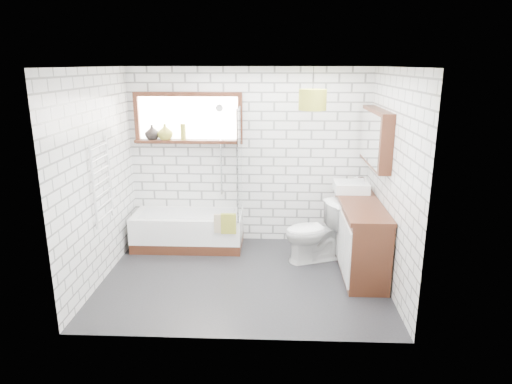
{
  "coord_description": "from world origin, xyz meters",
  "views": [
    {
      "loc": [
        0.38,
        -5.1,
        2.54
      ],
      "look_at": [
        0.14,
        0.25,
        1.02
      ],
      "focal_mm": 32.0,
      "sensor_mm": 36.0,
      "label": 1
    }
  ],
  "objects_px": {
    "bathtub": "(188,230)",
    "pendant": "(313,100)",
    "vanity": "(360,236)",
    "toilet": "(314,232)",
    "basin": "(351,187)"
  },
  "relations": [
    {
      "from": "vanity",
      "to": "toilet",
      "type": "distance_m",
      "value": 0.6
    },
    {
      "from": "vanity",
      "to": "basin",
      "type": "bearing_deg",
      "value": 96.84
    },
    {
      "from": "pendant",
      "to": "toilet",
      "type": "bearing_deg",
      "value": -68.31
    },
    {
      "from": "bathtub",
      "to": "toilet",
      "type": "xyz_separation_m",
      "value": [
        1.76,
        -0.4,
        0.15
      ]
    },
    {
      "from": "basin",
      "to": "pendant",
      "type": "distance_m",
      "value": 1.28
    },
    {
      "from": "vanity",
      "to": "bathtub",
      "type": "bearing_deg",
      "value": 164.58
    },
    {
      "from": "vanity",
      "to": "basin",
      "type": "distance_m",
      "value": 0.71
    },
    {
      "from": "bathtub",
      "to": "pendant",
      "type": "height_order",
      "value": "pendant"
    },
    {
      "from": "basin",
      "to": "toilet",
      "type": "relative_size",
      "value": 0.56
    },
    {
      "from": "bathtub",
      "to": "pendant",
      "type": "xyz_separation_m",
      "value": [
        1.69,
        -0.23,
        1.85
      ]
    },
    {
      "from": "bathtub",
      "to": "pendant",
      "type": "bearing_deg",
      "value": -7.71
    },
    {
      "from": "toilet",
      "to": "pendant",
      "type": "xyz_separation_m",
      "value": [
        -0.07,
        0.17,
        1.7
      ]
    },
    {
      "from": "vanity",
      "to": "toilet",
      "type": "height_order",
      "value": "vanity"
    },
    {
      "from": "bathtub",
      "to": "toilet",
      "type": "distance_m",
      "value": 1.81
    },
    {
      "from": "basin",
      "to": "pendant",
      "type": "relative_size",
      "value": 1.28
    }
  ]
}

